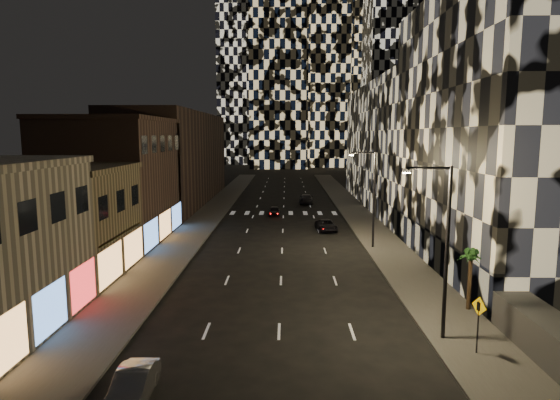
{
  "coord_description": "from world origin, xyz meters",
  "views": [
    {
      "loc": [
        0.38,
        -13.38,
        10.7
      ],
      "look_at": [
        -0.07,
        20.13,
        6.0
      ],
      "focal_mm": 30.0,
      "sensor_mm": 36.0,
      "label": 1
    }
  ],
  "objects_px": {
    "streetlight_far": "(372,192)",
    "ped_sign": "(479,315)",
    "car_dark_oncoming": "(306,199)",
    "car_silver_parked": "(133,386)",
    "car_dark_midlane": "(274,211)",
    "streetlight_near": "(443,241)",
    "car_dark_rightlane": "(326,225)",
    "palm_tree": "(471,259)"
  },
  "relations": [
    {
      "from": "car_dark_oncoming",
      "to": "streetlight_near",
      "type": "bearing_deg",
      "value": 97.18
    },
    {
      "from": "ped_sign",
      "to": "palm_tree",
      "type": "bearing_deg",
      "value": 54.41
    },
    {
      "from": "car_dark_midlane",
      "to": "streetlight_near",
      "type": "bearing_deg",
      "value": -76.71
    },
    {
      "from": "car_silver_parked",
      "to": "car_dark_rightlane",
      "type": "bearing_deg",
      "value": 70.95
    },
    {
      "from": "car_dark_oncoming",
      "to": "ped_sign",
      "type": "distance_m",
      "value": 51.17
    },
    {
      "from": "palm_tree",
      "to": "car_dark_oncoming",
      "type": "bearing_deg",
      "value": 100.09
    },
    {
      "from": "car_dark_midlane",
      "to": "ped_sign",
      "type": "bearing_deg",
      "value": -75.5
    },
    {
      "from": "palm_tree",
      "to": "streetlight_far",
      "type": "bearing_deg",
      "value": 101.18
    },
    {
      "from": "streetlight_far",
      "to": "ped_sign",
      "type": "distance_m",
      "value": 21.99
    },
    {
      "from": "car_dark_oncoming",
      "to": "car_dark_midlane",
      "type": "bearing_deg",
      "value": 68.72
    },
    {
      "from": "streetlight_far",
      "to": "car_silver_parked",
      "type": "distance_m",
      "value": 29.86
    },
    {
      "from": "car_silver_parked",
      "to": "car_dark_midlane",
      "type": "distance_m",
      "value": 44.04
    },
    {
      "from": "streetlight_near",
      "to": "car_dark_midlane",
      "type": "xyz_separation_m",
      "value": [
        -9.54,
        37.93,
        -4.74
      ]
    },
    {
      "from": "car_silver_parked",
      "to": "palm_tree",
      "type": "xyz_separation_m",
      "value": [
        17.3,
        9.96,
        2.62
      ]
    },
    {
      "from": "car_dark_midlane",
      "to": "palm_tree",
      "type": "distance_m",
      "value": 36.23
    },
    {
      "from": "car_silver_parked",
      "to": "car_dark_oncoming",
      "type": "height_order",
      "value": "car_dark_oncoming"
    },
    {
      "from": "streetlight_near",
      "to": "car_silver_parked",
      "type": "relative_size",
      "value": 2.3
    },
    {
      "from": "streetlight_near",
      "to": "palm_tree",
      "type": "relative_size",
      "value": 2.38
    },
    {
      "from": "streetlight_near",
      "to": "car_dark_rightlane",
      "type": "bearing_deg",
      "value": 97.09
    },
    {
      "from": "streetlight_far",
      "to": "palm_tree",
      "type": "height_order",
      "value": "streetlight_far"
    },
    {
      "from": "car_dark_midlane",
      "to": "car_dark_oncoming",
      "type": "relative_size",
      "value": 0.7
    },
    {
      "from": "car_dark_rightlane",
      "to": "palm_tree",
      "type": "distance_m",
      "value": 25.02
    },
    {
      "from": "ped_sign",
      "to": "car_dark_oncoming",
      "type": "bearing_deg",
      "value": 78.81
    },
    {
      "from": "streetlight_far",
      "to": "car_silver_parked",
      "type": "xyz_separation_m",
      "value": [
        -14.15,
        -25.87,
        -4.71
      ]
    },
    {
      "from": "streetlight_far",
      "to": "car_dark_oncoming",
      "type": "relative_size",
      "value": 1.76
    },
    {
      "from": "streetlight_far",
      "to": "car_dark_midlane",
      "type": "bearing_deg",
      "value": 118.02
    },
    {
      "from": "car_silver_parked",
      "to": "car_dark_midlane",
      "type": "relative_size",
      "value": 1.09
    },
    {
      "from": "car_dark_oncoming",
      "to": "car_dark_rightlane",
      "type": "relative_size",
      "value": 1.15
    },
    {
      "from": "car_dark_rightlane",
      "to": "car_dark_oncoming",
      "type": "bearing_deg",
      "value": 88.05
    },
    {
      "from": "streetlight_far",
      "to": "car_dark_rightlane",
      "type": "height_order",
      "value": "streetlight_far"
    },
    {
      "from": "car_dark_midlane",
      "to": "car_silver_parked",
      "type": "bearing_deg",
      "value": -96.84
    },
    {
      "from": "car_dark_midlane",
      "to": "streetlight_far",
      "type": "bearing_deg",
      "value": -62.81
    },
    {
      "from": "car_silver_parked",
      "to": "car_dark_oncoming",
      "type": "relative_size",
      "value": 0.76
    },
    {
      "from": "ped_sign",
      "to": "streetlight_far",
      "type": "bearing_deg",
      "value": 75.36
    },
    {
      "from": "streetlight_near",
      "to": "car_dark_midlane",
      "type": "distance_m",
      "value": 39.4
    },
    {
      "from": "car_dark_midlane",
      "to": "car_dark_oncoming",
      "type": "xyz_separation_m",
      "value": [
        4.68,
        11.14,
        0.13
      ]
    },
    {
      "from": "car_dark_oncoming",
      "to": "car_dark_rightlane",
      "type": "height_order",
      "value": "car_dark_oncoming"
    },
    {
      "from": "car_dark_midlane",
      "to": "car_dark_oncoming",
      "type": "height_order",
      "value": "car_dark_oncoming"
    },
    {
      "from": "streetlight_near",
      "to": "car_dark_oncoming",
      "type": "relative_size",
      "value": 1.76
    },
    {
      "from": "streetlight_near",
      "to": "car_dark_midlane",
      "type": "height_order",
      "value": "streetlight_near"
    },
    {
      "from": "streetlight_far",
      "to": "car_dark_oncoming",
      "type": "xyz_separation_m",
      "value": [
        -4.85,
        29.07,
        -4.61
      ]
    },
    {
      "from": "streetlight_far",
      "to": "car_dark_rightlane",
      "type": "bearing_deg",
      "value": 113.39
    }
  ]
}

